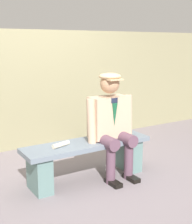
# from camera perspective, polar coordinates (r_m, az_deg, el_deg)

# --- Properties ---
(ground_plane) EXTENTS (30.00, 30.00, 0.00)m
(ground_plane) POSITION_cam_1_polar(r_m,az_deg,el_deg) (3.96, -1.50, -11.83)
(ground_plane) COLOR slate
(bench) EXTENTS (1.57, 0.42, 0.47)m
(bench) POSITION_cam_1_polar(r_m,az_deg,el_deg) (3.85, -1.53, -7.74)
(bench) COLOR slate
(bench) RESTS_ON ground
(seated_man) EXTENTS (0.64, 0.56, 1.27)m
(seated_man) POSITION_cam_1_polar(r_m,az_deg,el_deg) (3.84, 2.71, -1.42)
(seated_man) COLOR tan
(seated_man) RESTS_ON ground
(rolled_magazine) EXTENTS (0.23, 0.11, 0.05)m
(rolled_magazine) POSITION_cam_1_polar(r_m,az_deg,el_deg) (3.64, -6.29, -5.81)
(rolled_magazine) COLOR beige
(rolled_magazine) RESTS_ON bench
(stadium_wall) EXTENTS (12.00, 0.24, 1.82)m
(stadium_wall) POSITION_cam_1_polar(r_m,az_deg,el_deg) (5.17, -10.86, 4.12)
(stadium_wall) COLOR gray
(stadium_wall) RESTS_ON ground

